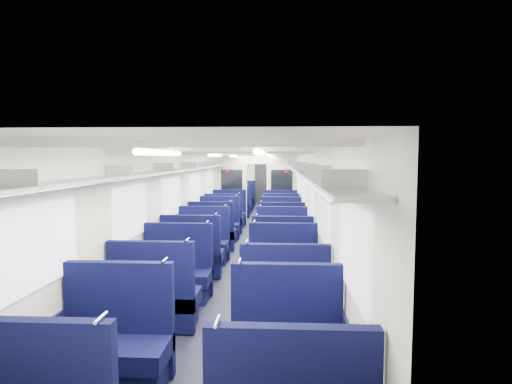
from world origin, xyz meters
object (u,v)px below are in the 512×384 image
at_px(seat_3, 287,351).
at_px(seat_21, 280,207).
at_px(seat_9, 282,259).
at_px(seat_23, 280,204).
at_px(seat_12, 212,234).
at_px(seat_26, 243,198).
at_px(seat_13, 281,235).
at_px(seat_22, 238,204).
at_px(bulkhead, 257,186).
at_px(seat_27, 280,198).
at_px(seat_19, 280,216).
at_px(seat_10, 203,245).
at_px(seat_15, 281,228).
at_px(seat_17, 281,220).
at_px(seat_24, 241,201).
at_px(seat_2, 115,348).
at_px(end_door, 263,183).
at_px(seat_14, 219,227).
at_px(seat_6, 177,276).
at_px(seat_4, 155,301).
at_px(seat_16, 224,221).
at_px(seat_8, 193,257).
at_px(seat_7, 283,276).
at_px(seat_18, 229,215).
at_px(seat_11, 282,245).
at_px(seat_25, 280,201).
at_px(seat_5, 285,305).

xyz_separation_m(seat_3, seat_21, (0.00, 11.37, 0.00)).
relative_size(seat_9, seat_23, 1.00).
distance_m(seat_9, seat_12, 2.87).
bearing_deg(seat_26, seat_13, -79.37).
bearing_deg(seat_22, seat_26, 90.00).
distance_m(bulkhead, seat_27, 4.45).
xyz_separation_m(seat_19, seat_27, (0.00, 5.66, 0.00)).
distance_m(seat_10, seat_15, 2.79).
bearing_deg(seat_21, seat_22, 147.51).
bearing_deg(bulkhead, seat_26, 101.28).
xyz_separation_m(seat_17, seat_24, (-1.66, 5.40, 0.00)).
bearing_deg(seat_2, seat_9, 65.17).
bearing_deg(end_door, seat_9, -86.23).
bearing_deg(seat_10, seat_14, 90.00).
relative_size(seat_6, seat_13, 1.00).
distance_m(seat_4, seat_16, 6.77).
relative_size(seat_2, seat_14, 1.00).
bearing_deg(seat_22, seat_4, -90.00).
distance_m(seat_12, seat_26, 8.80).
bearing_deg(bulkhead, seat_6, -95.82).
bearing_deg(seat_6, seat_3, -55.42).
relative_size(seat_8, seat_13, 1.00).
bearing_deg(seat_16, seat_7, -73.35).
height_order(seat_19, seat_26, same).
bearing_deg(seat_16, seat_26, 90.00).
distance_m(end_door, seat_26, 1.78).
relative_size(seat_7, seat_18, 1.00).
bearing_deg(seat_27, seat_10, -99.28).
distance_m(seat_9, seat_19, 5.61).
bearing_deg(seat_4, seat_11, 64.20).
distance_m(seat_6, seat_25, 11.23).
height_order(seat_7, seat_14, same).
bearing_deg(seat_14, seat_10, -90.00).
distance_m(seat_3, seat_25, 13.51).
xyz_separation_m(seat_5, seat_22, (-1.66, 11.21, 0.00)).
bearing_deg(seat_10, seat_23, 77.88).
bearing_deg(seat_4, seat_14, 90.00).
bearing_deg(seat_16, seat_25, 73.09).
relative_size(seat_23, seat_25, 1.00).
relative_size(seat_9, seat_26, 1.00).
distance_m(seat_16, seat_18, 1.22).
distance_m(seat_9, seat_27, 11.27).
relative_size(end_door, seat_24, 1.65).
xyz_separation_m(seat_15, seat_23, (0.00, 5.49, 0.00)).
height_order(seat_3, seat_19, same).
height_order(seat_2, seat_5, same).
bearing_deg(seat_6, seat_27, 82.39).
height_order(seat_2, seat_18, same).
distance_m(end_door, seat_15, 9.29).
distance_m(seat_11, seat_24, 9.06).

